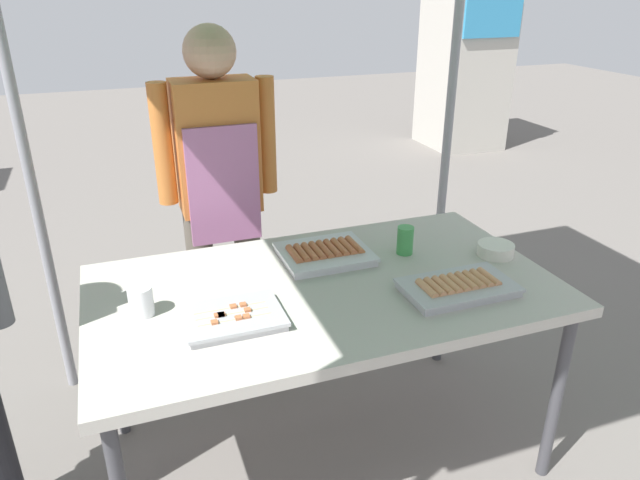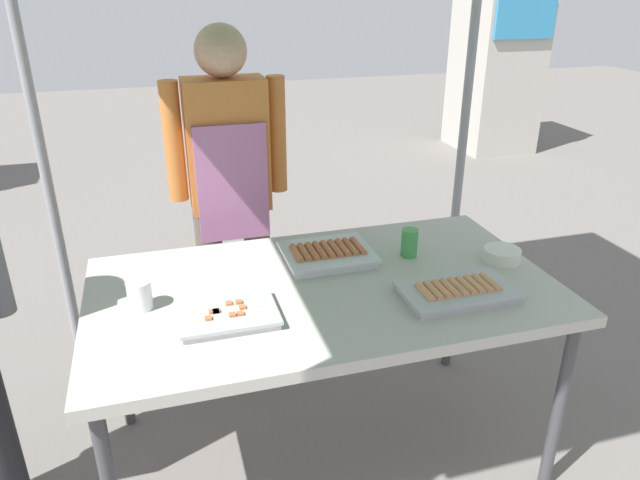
% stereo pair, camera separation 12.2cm
% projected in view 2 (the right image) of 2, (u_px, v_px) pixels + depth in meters
% --- Properties ---
extents(ground_plane, '(18.00, 18.00, 0.00)m').
position_uv_depth(ground_plane, '(324.00, 450.00, 2.34)').
color(ground_plane, '#66605B').
extents(stall_table, '(1.60, 0.90, 0.75)m').
position_uv_depth(stall_table, '(324.00, 298.00, 2.06)').
color(stall_table, '#B7B2A8').
rests_on(stall_table, ground).
extents(tray_grilled_sausages, '(0.38, 0.22, 0.05)m').
position_uv_depth(tray_grilled_sausages, '(458.00, 291.00, 1.95)').
color(tray_grilled_sausages, '#ADADB2').
rests_on(tray_grilled_sausages, stall_table).
extents(tray_meat_skewers, '(0.31, 0.23, 0.04)m').
position_uv_depth(tray_meat_skewers, '(228.00, 315.00, 1.82)').
color(tray_meat_skewers, '#ADADB2').
rests_on(tray_meat_skewers, stall_table).
extents(tray_pork_links, '(0.33, 0.28, 0.05)m').
position_uv_depth(tray_pork_links, '(328.00, 253.00, 2.22)').
color(tray_pork_links, silver).
rests_on(tray_pork_links, stall_table).
extents(condiment_bowl, '(0.14, 0.14, 0.05)m').
position_uv_depth(condiment_bowl, '(502.00, 254.00, 2.21)').
color(condiment_bowl, silver).
rests_on(condiment_bowl, stall_table).
extents(drink_cup_near_edge, '(0.06, 0.06, 0.11)m').
position_uv_depth(drink_cup_near_edge, '(409.00, 243.00, 2.23)').
color(drink_cup_near_edge, '#3F994C').
rests_on(drink_cup_near_edge, stall_table).
extents(drink_cup_by_wok, '(0.08, 0.08, 0.10)m').
position_uv_depth(drink_cup_by_wok, '(140.00, 295.00, 1.87)').
color(drink_cup_by_wok, white).
rests_on(drink_cup_by_wok, stall_table).
extents(vendor_woman, '(0.52, 0.23, 1.56)m').
position_uv_depth(vendor_woman, '(229.00, 178.00, 2.57)').
color(vendor_woman, '#595147').
rests_on(vendor_woman, ground).
extents(neighbor_stall_left, '(0.72, 0.83, 1.70)m').
position_uv_depth(neighbor_stall_left, '(496.00, 68.00, 6.18)').
color(neighbor_stall_left, '#B7B2A8').
rests_on(neighbor_stall_left, ground).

